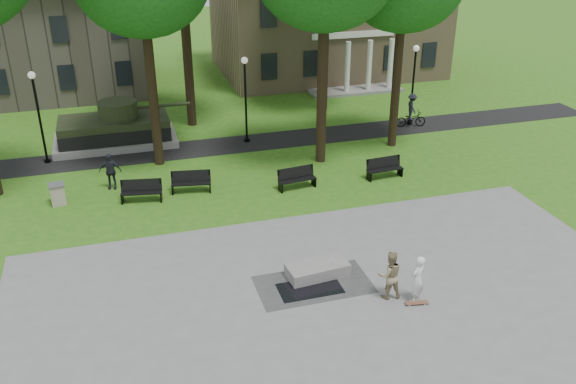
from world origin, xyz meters
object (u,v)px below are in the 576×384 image
at_px(skateboarder, 417,279).
at_px(park_bench_0, 141,190).
at_px(friend_watching, 390,275).
at_px(concrete_block, 318,270).
at_px(cyclist, 411,113).
at_px(trash_bin, 58,194).

height_order(skateboarder, park_bench_0, skateboarder).
distance_m(skateboarder, friend_watching, 0.91).
xyz_separation_m(concrete_block, cyclist, (10.49, 13.45, 0.58)).
distance_m(cyclist, park_bench_0, 16.97).
xyz_separation_m(park_bench_0, trash_bin, (-3.55, 0.75, -0.04)).
xyz_separation_m(concrete_block, friend_watching, (1.87, -1.92, 0.64)).
relative_size(concrete_block, skateboarder, 1.30).
xyz_separation_m(friend_watching, cyclist, (8.62, 15.37, -0.07)).
distance_m(concrete_block, friend_watching, 2.75).
bearing_deg(friend_watching, park_bench_0, -45.46).
bearing_deg(concrete_block, trash_bin, 136.41).
bearing_deg(trash_bin, cyclist, 13.69).
bearing_deg(trash_bin, park_bench_0, -11.98).
relative_size(concrete_block, friend_watching, 1.27).
height_order(friend_watching, trash_bin, friend_watching).
xyz_separation_m(skateboarder, cyclist, (7.82, 15.81, -0.04)).
distance_m(friend_watching, park_bench_0, 12.33).
distance_m(park_bench_0, trash_bin, 3.63).
distance_m(concrete_block, park_bench_0, 9.68).
height_order(concrete_block, friend_watching, friend_watching).
distance_m(skateboarder, park_bench_0, 13.17).
height_order(skateboarder, cyclist, cyclist).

